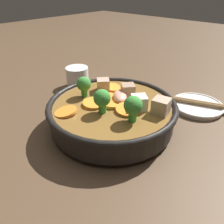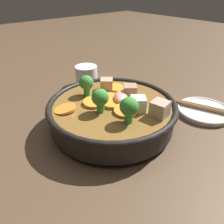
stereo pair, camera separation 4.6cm
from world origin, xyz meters
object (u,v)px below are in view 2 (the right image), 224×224
object	(u,v)px
stirfry_bowl	(112,111)
chopsticks_pair	(205,107)
tea_cup	(86,75)
side_saucer	(204,111)

from	to	relation	value
stirfry_bowl	chopsticks_pair	size ratio (longest dim) A/B	1.36
stirfry_bowl	chopsticks_pair	world-z (taller)	stirfry_bowl
tea_cup	chopsticks_pair	world-z (taller)	tea_cup
tea_cup	chopsticks_pair	distance (m)	0.34
stirfry_bowl	tea_cup	distance (m)	0.24
stirfry_bowl	chopsticks_pair	xyz separation A→B (m)	(0.10, 0.20, -0.02)
stirfry_bowl	chopsticks_pair	bearing A→B (deg)	63.84
stirfry_bowl	chopsticks_pair	distance (m)	0.23
stirfry_bowl	side_saucer	size ratio (longest dim) A/B	2.12
tea_cup	chopsticks_pair	xyz separation A→B (m)	(0.32, 0.12, -0.01)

